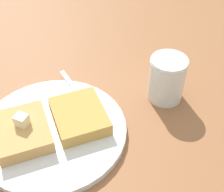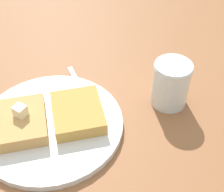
% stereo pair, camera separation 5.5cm
% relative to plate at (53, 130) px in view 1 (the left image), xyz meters
% --- Properties ---
extents(table_surface, '(1.27, 1.27, 0.02)m').
position_rel_plate_xyz_m(table_surface, '(-0.04, -0.01, -0.02)').
color(table_surface, '#935B36').
rests_on(table_surface, ground).
extents(plate, '(0.26, 0.26, 0.01)m').
position_rel_plate_xyz_m(plate, '(0.00, 0.00, 0.00)').
color(plate, silver).
rests_on(plate, table_surface).
extents(toast_slice_left, '(0.09, 0.10, 0.02)m').
position_rel_plate_xyz_m(toast_slice_left, '(-0.05, -0.00, 0.02)').
color(toast_slice_left, tan).
rests_on(toast_slice_left, plate).
extents(toast_slice_middle, '(0.09, 0.10, 0.02)m').
position_rel_plate_xyz_m(toast_slice_middle, '(0.05, 0.00, 0.02)').
color(toast_slice_middle, gold).
rests_on(toast_slice_middle, plate).
extents(butter_pat_primary, '(0.03, 0.03, 0.02)m').
position_rel_plate_xyz_m(butter_pat_primary, '(-0.05, 0.00, 0.04)').
color(butter_pat_primary, beige).
rests_on(butter_pat_primary, toast_slice_left).
extents(fork, '(0.04, 0.16, 0.00)m').
position_rel_plate_xyz_m(fork, '(0.07, 0.06, 0.01)').
color(fork, silver).
rests_on(fork, plate).
extents(syrup_jar, '(0.07, 0.07, 0.09)m').
position_rel_plate_xyz_m(syrup_jar, '(0.23, 0.01, 0.04)').
color(syrup_jar, '#3B1B05').
rests_on(syrup_jar, table_surface).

